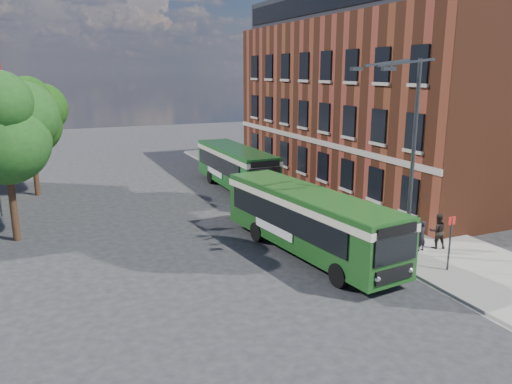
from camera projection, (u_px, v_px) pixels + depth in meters
name	position (u px, v px, depth m)	size (l,w,h in m)	color
ground	(287.00, 259.00, 23.04)	(120.00, 120.00, 0.00)	#252527
pavement	(327.00, 202.00, 32.86)	(6.00, 48.00, 0.15)	gray
kerb_line	(285.00, 208.00, 31.70)	(0.12, 48.00, 0.01)	beige
brick_office	(382.00, 91.00, 37.49)	(12.10, 26.00, 14.20)	brown
street_lamp	(407.00, 156.00, 21.99)	(2.96, 2.38, 9.00)	#383B3D
bus_stop_sign	(450.00, 240.00, 21.10)	(0.35, 0.08, 2.52)	#383B3D
bus_front	(308.00, 216.00, 23.34)	(3.89, 11.38, 3.02)	#1C4F1B
bus_rear	(236.00, 164.00, 36.45)	(2.65, 10.55, 3.02)	#175C1D
pedestrian_a	(421.00, 236.00, 23.50)	(0.54, 0.36, 1.48)	black
pedestrian_b	(438.00, 231.00, 23.88)	(0.83, 0.64, 1.70)	black
tree_left	(5.00, 128.00, 24.21)	(5.05, 4.80, 8.52)	#332212
tree_right	(31.00, 116.00, 33.59)	(4.83, 4.59, 8.15)	#332212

